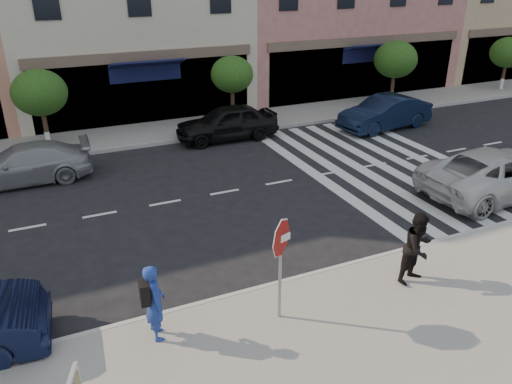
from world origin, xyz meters
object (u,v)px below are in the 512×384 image
(photographer, at_px, (155,302))
(car_far_mid, at_px, (227,122))
(walker, at_px, (418,248))
(stop_sign, at_px, (281,247))
(car_near_right, at_px, (498,173))
(car_far_right, at_px, (385,113))
(car_far_left, at_px, (23,164))

(photographer, bearing_deg, car_far_mid, -22.83)
(photographer, relative_size, walker, 0.94)
(walker, bearing_deg, photographer, 160.56)
(stop_sign, xyz_separation_m, walker, (3.44, -0.07, -0.82))
(walker, height_order, car_near_right, walker)
(car_near_right, xyz_separation_m, car_far_right, (1.12, 7.30, -0.01))
(stop_sign, relative_size, car_far_right, 0.51)
(photographer, xyz_separation_m, walker, (5.89, -0.54, 0.06))
(car_far_left, relative_size, car_far_mid, 1.03)
(photographer, relative_size, car_far_mid, 0.37)
(stop_sign, bearing_deg, car_far_left, 96.23)
(photographer, height_order, walker, walker)
(car_far_right, bearing_deg, car_near_right, -15.42)
(photographer, distance_m, walker, 5.91)
(car_far_right, bearing_deg, photographer, -59.49)
(car_near_right, relative_size, car_far_left, 1.21)
(photographer, bearing_deg, car_near_right, -73.80)
(car_near_right, bearing_deg, walker, 115.27)
(stop_sign, xyz_separation_m, car_far_left, (-4.65, 10.22, -1.18))
(car_near_right, bearing_deg, car_far_mid, 32.20)
(walker, height_order, car_far_right, walker)
(car_near_right, distance_m, car_far_right, 7.39)
(photographer, bearing_deg, walker, -90.85)
(stop_sign, distance_m, photographer, 2.64)
(car_far_left, bearing_deg, car_far_right, 91.26)
(photographer, xyz_separation_m, car_far_left, (-2.20, 9.75, -0.31))
(car_far_right, bearing_deg, car_far_mid, -108.67)
(stop_sign, distance_m, car_far_mid, 12.23)
(photographer, distance_m, car_far_right, 16.14)
(car_far_left, bearing_deg, car_near_right, 63.61)
(car_far_left, distance_m, car_far_mid, 8.13)
(walker, bearing_deg, car_near_right, 12.90)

